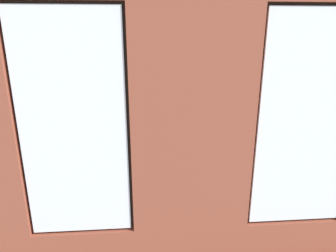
{
  "coord_description": "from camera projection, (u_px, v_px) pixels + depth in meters",
  "views": [
    {
      "loc": [
        0.46,
        5.41,
        2.53
      ],
      "look_at": [
        0.06,
        0.4,
        0.97
      ],
      "focal_mm": 32.0,
      "sensor_mm": 36.0,
      "label": 1
    }
  ],
  "objects": [
    {
      "name": "ground_plane",
      "position": [
        169.0,
        169.0,
        5.95
      ],
      "size": [
        6.7,
        6.12,
        0.1
      ],
      "primitive_type": "cube",
      "color": "brown"
    },
    {
      "name": "potted_plant_near_tv",
      "position": [
        27.0,
        173.0,
        4.23
      ],
      "size": [
        0.79,
        0.88,
        1.12
      ],
      "color": "beige",
      "rests_on": "ground_plane"
    },
    {
      "name": "potted_plant_by_left_couch",
      "position": [
        245.0,
        126.0,
        7.25
      ],
      "size": [
        0.34,
        0.34,
        0.55
      ],
      "color": "beige",
      "rests_on": "ground_plane"
    },
    {
      "name": "brick_wall_with_windows",
      "position": [
        193.0,
        119.0,
        2.87
      ],
      "size": [
        6.1,
        0.3,
        3.5
      ],
      "color": "brown",
      "rests_on": "ground_plane"
    },
    {
      "name": "couch_left",
      "position": [
        285.0,
        147.0,
        6.04
      ],
      "size": [
        0.89,
        1.73,
        0.8
      ],
      "rotation": [
        0.0,
        0.0,
        1.58
      ],
      "color": "black",
      "rests_on": "ground_plane"
    },
    {
      "name": "cup_ceramic",
      "position": [
        137.0,
        141.0,
        5.93
      ],
      "size": [
        0.07,
        0.07,
        0.08
      ],
      "primitive_type": "cylinder",
      "color": "#33567F",
      "rests_on": "coffee_table"
    },
    {
      "name": "coffee_table",
      "position": [
        159.0,
        143.0,
        6.11
      ],
      "size": [
        1.46,
        0.84,
        0.44
      ],
      "color": "#A87547",
      "rests_on": "ground_plane"
    },
    {
      "name": "potted_plant_foreground_right",
      "position": [
        67.0,
        114.0,
        7.48
      ],
      "size": [
        1.06,
        1.07,
        1.16
      ],
      "color": "beige",
      "rests_on": "ground_plane"
    },
    {
      "name": "papasan_chair",
      "position": [
        133.0,
        123.0,
        7.26
      ],
      "size": [
        1.16,
        1.16,
        0.71
      ],
      "color": "olive",
      "rests_on": "ground_plane"
    },
    {
      "name": "potted_plant_corner_near_left",
      "position": [
        257.0,
        106.0,
        7.88
      ],
      "size": [
        0.81,
        0.81,
        1.11
      ],
      "color": "gray",
      "rests_on": "ground_plane"
    },
    {
      "name": "remote_silver",
      "position": [
        164.0,
        142.0,
        5.98
      ],
      "size": [
        0.1,
        0.18,
        0.02
      ],
      "primitive_type": "cube",
      "rotation": [
        0.0,
        0.0,
        3.45
      ],
      "color": "#B2B2B7",
      "rests_on": "coffee_table"
    },
    {
      "name": "tv_flatscreen",
      "position": [
        13.0,
        136.0,
        5.06
      ],
      "size": [
        0.99,
        0.2,
        0.69
      ],
      "color": "black",
      "rests_on": "media_console"
    },
    {
      "name": "media_console",
      "position": [
        18.0,
        169.0,
        5.24
      ],
      "size": [
        1.05,
        0.42,
        0.53
      ],
      "primitive_type": "cube",
      "color": "black",
      "rests_on": "ground_plane"
    },
    {
      "name": "candle_jar",
      "position": [
        149.0,
        137.0,
        6.17
      ],
      "size": [
        0.08,
        0.08,
        0.09
      ],
      "primitive_type": "cylinder",
      "color": "#B7333D",
      "rests_on": "coffee_table"
    },
    {
      "name": "remote_gray",
      "position": [
        177.0,
        137.0,
        6.26
      ],
      "size": [
        0.18,
        0.12,
        0.02
      ],
      "primitive_type": "cube",
      "rotation": [
        0.0,
        0.0,
        4.27
      ],
      "color": "#59595B",
      "rests_on": "coffee_table"
    },
    {
      "name": "couch_by_window",
      "position": [
        126.0,
        212.0,
        3.85
      ],
      "size": [
        1.84,
        0.87,
        0.8
      ],
      "color": "black",
      "rests_on": "ground_plane"
    }
  ]
}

